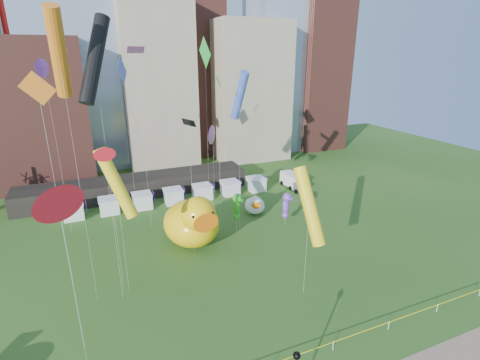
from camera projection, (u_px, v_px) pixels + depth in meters
name	position (u px, v px, depth m)	size (l,w,h in m)	color
skyline	(146.00, 63.00, 74.51)	(101.00, 23.00, 68.00)	brown
pavilion	(137.00, 186.00, 62.27)	(38.00, 6.00, 3.20)	black
vendor_tents	(174.00, 197.00, 59.07)	(33.24, 2.80, 2.40)	white
big_duck	(193.00, 221.00, 45.27)	(7.65, 9.82, 7.32)	yellow
small_duck	(255.00, 205.00, 54.93)	(4.01, 4.56, 3.20)	white
seahorse_green	(237.00, 204.00, 48.37)	(1.57, 1.80, 5.70)	silver
seahorse_purple	(286.00, 204.00, 50.66)	(1.69, 1.87, 4.92)	silver
box_truck	(293.00, 181.00, 65.83)	(2.57, 5.98, 2.52)	white
kite_0	(58.00, 204.00, 23.83)	(2.21, 1.65, 15.18)	silver
kite_1	(136.00, 52.00, 43.77)	(2.45, 1.76, 24.12)	silver
kite_2	(95.00, 60.00, 30.56)	(3.98, 4.07, 26.54)	silver
kite_3	(205.00, 55.00, 44.53)	(0.31, 3.74, 25.27)	silver
kite_4	(309.00, 206.00, 34.05)	(2.14, 4.54, 13.40)	silver
kite_5	(122.00, 73.00, 44.90)	(1.42, 3.31, 23.10)	silver
kite_6	(59.00, 54.00, 28.54)	(1.36, 4.26, 26.88)	silver
kite_7	(43.00, 69.00, 42.37)	(1.08, 2.18, 22.73)	silver
kite_8	(105.00, 156.00, 31.21)	(1.26, 0.30, 15.68)	silver
kite_9	(213.00, 135.00, 49.58)	(1.67, 2.35, 14.00)	silver
kite_10	(189.00, 124.00, 39.68)	(1.09, 2.29, 16.47)	silver
kite_11	(218.00, 83.00, 41.53)	(1.56, 3.18, 20.71)	silver
kite_12	(116.00, 183.00, 33.52)	(3.77, 3.56, 15.30)	silver
kite_13	(240.00, 96.00, 44.36)	(1.50, 3.72, 21.43)	silver
kite_14	(40.00, 100.00, 23.56)	(2.23, 0.05, 22.29)	silver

